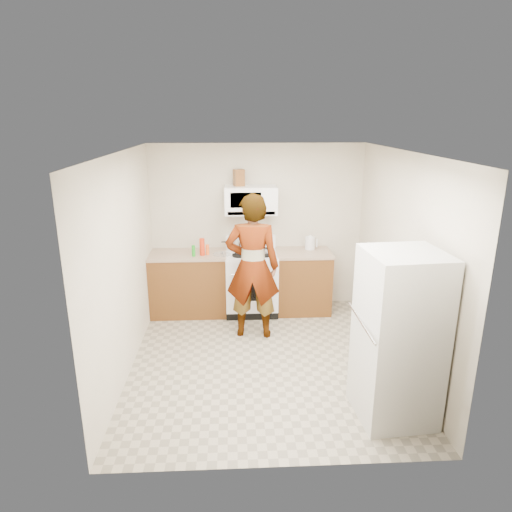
{
  "coord_description": "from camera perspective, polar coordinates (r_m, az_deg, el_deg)",
  "views": [
    {
      "loc": [
        -0.36,
        -4.98,
        2.87
      ],
      "look_at": [
        -0.08,
        0.55,
        1.17
      ],
      "focal_mm": 32.0,
      "sensor_mm": 36.0,
      "label": 1
    }
  ],
  "objects": [
    {
      "name": "right_wall",
      "position": [
        5.59,
        17.66,
        -0.6
      ],
      "size": [
        0.02,
        3.6,
        2.5
      ],
      "primitive_type": "cube",
      "color": "beige",
      "rests_on": "floor"
    },
    {
      "name": "person",
      "position": [
        5.99,
        -0.44,
        -1.35
      ],
      "size": [
        0.75,
        0.53,
        1.95
      ],
      "primitive_type": "imported",
      "rotation": [
        0.0,
        0.0,
        3.05
      ],
      "color": "tan",
      "rests_on": "floor"
    },
    {
      "name": "tray",
      "position": [
        6.69,
        0.4,
        0.45
      ],
      "size": [
        0.26,
        0.17,
        0.05
      ],
      "primitive_type": "cube",
      "rotation": [
        0.0,
        0.0,
        0.06
      ],
      "color": "silver",
      "rests_on": "gas_range"
    },
    {
      "name": "kettle",
      "position": [
        6.96,
        6.77,
        1.61
      ],
      "size": [
        0.2,
        0.2,
        0.18
      ],
      "primitive_type": "cylinder",
      "rotation": [
        0.0,
        0.0,
        -0.37
      ],
      "color": "silver",
      "rests_on": "counter_right"
    },
    {
      "name": "microwave",
      "position": [
        6.7,
        -0.65,
        7.02
      ],
      "size": [
        0.76,
        0.38,
        0.4
      ],
      "primitive_type": "cube",
      "color": "white",
      "rests_on": "back_wall"
    },
    {
      "name": "bottle_green_cap",
      "position": [
        6.61,
        -7.82,
        0.64
      ],
      "size": [
        0.07,
        0.07,
        0.16
      ],
      "primitive_type": "cylinder",
      "rotation": [
        0.0,
        0.0,
        -0.37
      ],
      "color": "#1A921C",
      "rests_on": "counter_left"
    },
    {
      "name": "broom",
      "position": [
        6.76,
        14.14,
        -3.04
      ],
      "size": [
        0.23,
        0.16,
        1.19
      ],
      "primitive_type": "cylinder",
      "rotation": [
        0.14,
        -0.14,
        -0.21
      ],
      "color": "silver",
      "rests_on": "floor"
    },
    {
      "name": "cabinet_left",
      "position": [
        6.94,
        -8.37,
        -3.52
      ],
      "size": [
        1.12,
        0.62,
        0.9
      ],
      "primitive_type": "cube",
      "color": "brown",
      "rests_on": "floor"
    },
    {
      "name": "back_wall",
      "position": [
        6.97,
        0.12,
        3.64
      ],
      "size": [
        3.2,
        0.02,
        2.5
      ],
      "primitive_type": "cube",
      "color": "beige",
      "rests_on": "floor"
    },
    {
      "name": "bottle_hot_sauce",
      "position": [
        6.66,
        -6.08,
        0.79
      ],
      "size": [
        0.06,
        0.06,
        0.15
      ],
      "primitive_type": "cylinder",
      "rotation": [
        0.0,
        0.0,
        -0.39
      ],
      "color": "#F65B1B",
      "rests_on": "counter_left"
    },
    {
      "name": "counter_left",
      "position": [
        6.79,
        -8.54,
        0.18
      ],
      "size": [
        1.14,
        0.64,
        0.03
      ],
      "primitive_type": "cube",
      "color": "tan",
      "rests_on": "cabinet_left"
    },
    {
      "name": "bottle_spray",
      "position": [
        6.64,
        -6.75,
        1.14
      ],
      "size": [
        0.08,
        0.08,
        0.25
      ],
      "primitive_type": "cylinder",
      "rotation": [
        0.0,
        0.0,
        -0.15
      ],
      "color": "red",
      "rests_on": "counter_left"
    },
    {
      "name": "saucepan",
      "position": [
        6.87,
        -2.14,
        1.44
      ],
      "size": [
        0.31,
        0.31,
        0.13
      ],
      "primitive_type": "cylinder",
      "rotation": [
        0.0,
        0.0,
        0.35
      ],
      "color": "silver",
      "rests_on": "gas_range"
    },
    {
      "name": "cabinet_right",
      "position": [
        6.98,
        5.84,
        -3.28
      ],
      "size": [
        0.8,
        0.62,
        0.9
      ],
      "primitive_type": "cube",
      "color": "brown",
      "rests_on": "floor"
    },
    {
      "name": "counter_right",
      "position": [
        6.84,
        5.96,
        0.39
      ],
      "size": [
        0.82,
        0.64,
        0.03
      ],
      "primitive_type": "cube",
      "color": "tan",
      "rests_on": "cabinet_right"
    },
    {
      "name": "fridge",
      "position": [
        4.62,
        17.36,
        -9.69
      ],
      "size": [
        0.76,
        0.76,
        1.7
      ],
      "primitive_type": "cube",
      "rotation": [
        0.0,
        0.0,
        0.08
      ],
      "color": "white",
      "rests_on": "floor"
    },
    {
      "name": "pot_lid",
      "position": [
        6.67,
        -4.3,
        0.22
      ],
      "size": [
        0.29,
        0.29,
        0.01
      ],
      "primitive_type": "cylinder",
      "rotation": [
        0.0,
        0.0,
        -0.1
      ],
      "color": "silver",
      "rests_on": "counter_left"
    },
    {
      "name": "floor",
      "position": [
        5.76,
        1.1,
        -12.82
      ],
      "size": [
        3.6,
        3.6,
        0.0
      ],
      "primitive_type": "plane",
      "color": "gray",
      "rests_on": "ground"
    },
    {
      "name": "gas_range",
      "position": [
        6.89,
        -0.57,
        -3.16
      ],
      "size": [
        0.76,
        0.65,
        1.13
      ],
      "color": "white",
      "rests_on": "floor"
    },
    {
      "name": "jug",
      "position": [
        6.68,
        -2.15,
        9.77
      ],
      "size": [
        0.17,
        0.17,
        0.24
      ],
      "primitive_type": "cube",
      "rotation": [
        0.0,
        0.0,
        0.28
      ],
      "color": "brown",
      "rests_on": "microwave"
    }
  ]
}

